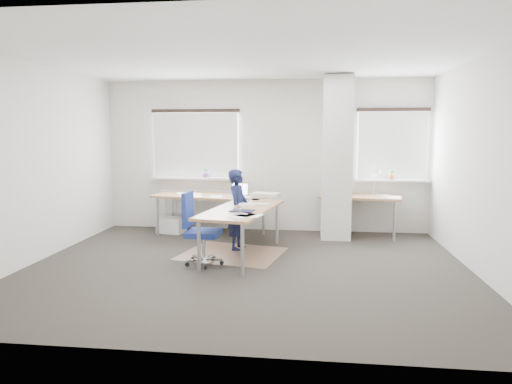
# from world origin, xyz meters

# --- Properties ---
(ground) EXTENTS (6.00, 6.00, 0.00)m
(ground) POSITION_xyz_m (0.00, 0.00, 0.00)
(ground) COLOR #292521
(ground) RESTS_ON ground
(room_shell) EXTENTS (6.04, 5.04, 2.82)m
(room_shell) POSITION_xyz_m (0.18, 0.45, 1.75)
(room_shell) COLOR beige
(room_shell) RESTS_ON ground
(floor_mat) EXTENTS (1.66, 1.49, 0.01)m
(floor_mat) POSITION_xyz_m (-0.31, 0.67, 0.00)
(floor_mat) COLOR #835F47
(floor_mat) RESTS_ON ground
(white_crate) EXTENTS (0.53, 0.42, 0.28)m
(white_crate) POSITION_xyz_m (-1.68, 2.03, 0.14)
(white_crate) COLOR white
(white_crate) RESTS_ON ground
(desk_main) EXTENTS (2.40, 2.98, 0.96)m
(desk_main) POSITION_xyz_m (-0.47, 1.22, 0.69)
(desk_main) COLOR #986D41
(desk_main) RESTS_ON ground
(desk_side) EXTENTS (1.50, 0.93, 1.22)m
(desk_side) POSITION_xyz_m (1.73, 2.16, 0.69)
(desk_side) COLOR #986D41
(desk_side) RESTS_ON ground
(task_chair) EXTENTS (0.55, 0.54, 1.01)m
(task_chair) POSITION_xyz_m (-0.64, 0.07, 0.28)
(task_chair) COLOR navy
(task_chair) RESTS_ON ground
(person) EXTENTS (0.37, 0.50, 1.26)m
(person) POSITION_xyz_m (-0.26, 0.97, 0.63)
(person) COLOR black
(person) RESTS_ON ground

